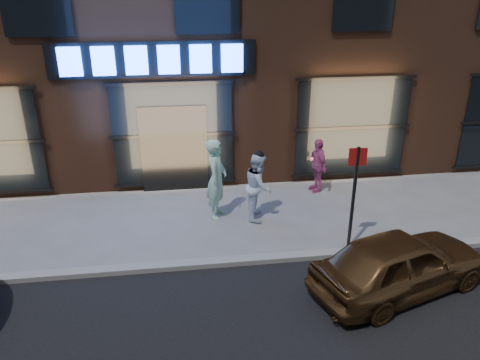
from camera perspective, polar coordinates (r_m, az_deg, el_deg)
The scene contains 7 objects.
ground at distance 9.90m, azimuth -7.47°, elevation -10.58°, with size 90.00×90.00×0.00m, color slate.
curb at distance 9.86m, azimuth -7.49°, elevation -10.29°, with size 60.00×0.25×0.12m, color gray.
man_bowtie at distance 11.36m, azimuth -2.88°, elevation 0.12°, with size 0.73×0.48×2.01m, color #C2FFE1.
man_cap at distance 11.37m, azimuth 2.27°, elevation -0.75°, with size 0.82×0.64×1.68m, color white.
passerby at distance 13.02m, azimuth 9.42°, elevation 1.80°, with size 0.89×0.37×1.51m, color #C8528F.
gold_sedan at distance 9.37m, azimuth 18.97°, elevation -9.54°, with size 1.43×3.54×1.21m, color brown.
sign_post at distance 10.07m, azimuth 13.76°, elevation -1.11°, with size 0.38×0.08×2.37m.
Camera 1 is at (0.16, -8.20, 5.54)m, focal length 35.00 mm.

